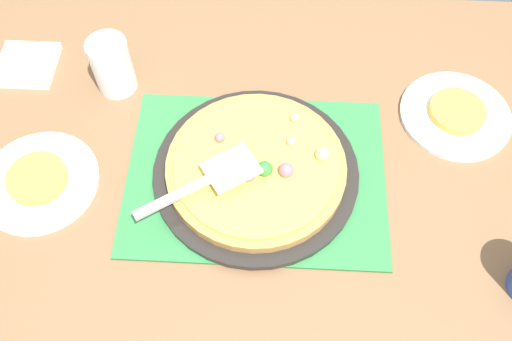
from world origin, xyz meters
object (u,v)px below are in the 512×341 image
(plate_near_left, at_px, (39,182))
(pizza, at_px, (257,167))
(pizza_server, at_px, (207,180))
(served_slice_left, at_px, (37,178))
(served_slice_right, at_px, (457,111))
(pizza_pan, at_px, (256,172))
(napkin_stack, at_px, (27,65))
(cup_corner, at_px, (112,66))
(plate_far_right, at_px, (455,115))

(plate_near_left, bearing_deg, pizza, -174.87)
(plate_near_left, relative_size, pizza_server, 1.02)
(pizza, relative_size, pizza_server, 1.53)
(served_slice_left, relative_size, served_slice_right, 1.00)
(pizza_pan, relative_size, napkin_stack, 3.17)
(pizza_server, bearing_deg, napkin_stack, -35.66)
(pizza, xyz_separation_m, served_slice_right, (-0.39, -0.16, -0.02))
(pizza, xyz_separation_m, pizza_server, (0.08, 0.05, 0.04))
(plate_near_left, xyz_separation_m, napkin_stack, (0.10, -0.28, 0.00))
(pizza, height_order, served_slice_right, pizza)
(pizza_server, bearing_deg, cup_corner, -50.29)
(pizza, bearing_deg, napkin_stack, -26.11)
(served_slice_right, relative_size, cup_corner, 0.92)
(pizza, distance_m, napkin_stack, 0.56)
(pizza_pan, distance_m, plate_near_left, 0.40)
(plate_far_right, relative_size, cup_corner, 1.83)
(served_slice_left, bearing_deg, served_slice_right, -166.16)
(served_slice_left, distance_m, served_slice_right, 0.81)
(plate_near_left, bearing_deg, napkin_stack, -70.83)
(pizza_pan, height_order, napkin_stack, pizza_pan)
(plate_far_right, distance_m, served_slice_left, 0.81)
(served_slice_right, bearing_deg, napkin_stack, -5.50)
(served_slice_right, height_order, napkin_stack, served_slice_right)
(pizza_pan, height_order, pizza, pizza)
(pizza, distance_m, served_slice_left, 0.40)
(served_slice_right, xyz_separation_m, cup_corner, (0.69, -0.05, 0.04))
(plate_far_right, distance_m, served_slice_right, 0.01)
(plate_far_right, bearing_deg, pizza_pan, 22.12)
(served_slice_right, xyz_separation_m, napkin_stack, (0.89, -0.09, -0.01))
(plate_far_right, bearing_deg, plate_near_left, 13.84)
(pizza_pan, height_order, pizza_server, pizza_server)
(pizza_pan, relative_size, plate_near_left, 1.73)
(pizza, bearing_deg, plate_far_right, -157.84)
(plate_far_right, height_order, served_slice_left, served_slice_left)
(pizza_pan, xyz_separation_m, pizza_server, (0.08, 0.05, 0.06))
(served_slice_right, height_order, pizza_server, pizza_server)
(napkin_stack, bearing_deg, plate_near_left, 109.17)
(served_slice_right, xyz_separation_m, pizza_server, (0.47, 0.21, 0.05))
(pizza_server, distance_m, napkin_stack, 0.52)
(pizza_pan, bearing_deg, plate_far_right, -157.88)
(served_slice_left, xyz_separation_m, cup_corner, (-0.10, -0.24, 0.04))
(pizza_pan, xyz_separation_m, plate_far_right, (-0.39, -0.16, -0.01))
(plate_near_left, height_order, served_slice_left, served_slice_left)
(pizza_pan, bearing_deg, cup_corner, -34.67)
(plate_near_left, bearing_deg, plate_far_right, -166.16)
(plate_near_left, height_order, served_slice_right, served_slice_right)
(pizza_server, bearing_deg, plate_near_left, -3.28)
(pizza_pan, relative_size, pizza_server, 1.77)
(pizza_pan, bearing_deg, plate_near_left, 5.13)
(served_slice_right, relative_size, pizza_server, 0.51)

